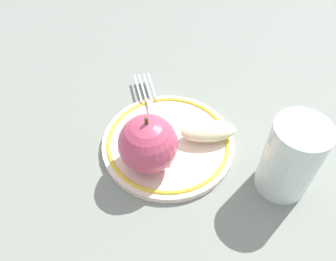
{
  "coord_description": "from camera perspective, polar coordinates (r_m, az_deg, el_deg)",
  "views": [
    {
      "loc": [
        -0.14,
        0.26,
        0.38
      ],
      "look_at": [
        -0.01,
        -0.01,
        0.03
      ],
      "focal_mm": 35.0,
      "sensor_mm": 36.0,
      "label": 1
    }
  ],
  "objects": [
    {
      "name": "apple_slice_front",
      "position": [
        0.47,
        7.06,
        -0.13
      ],
      "size": [
        0.09,
        0.07,
        0.03
      ],
      "primitive_type": "ellipsoid",
      "rotation": [
        0.0,
        0.0,
        0.55
      ],
      "color": "beige",
      "rests_on": "plate"
    },
    {
      "name": "ground_plane",
      "position": [
        0.48,
        -1.07,
        -3.13
      ],
      "size": [
        2.0,
        2.0,
        0.0
      ],
      "primitive_type": "plane",
      "color": "gray"
    },
    {
      "name": "plate",
      "position": [
        0.48,
        0.0,
        -2.08
      ],
      "size": [
        0.19,
        0.19,
        0.01
      ],
      "color": "silver",
      "rests_on": "ground_plane"
    },
    {
      "name": "fork",
      "position": [
        0.5,
        -2.52,
        2.44
      ],
      "size": [
        0.14,
        0.16,
        0.0
      ],
      "rotation": [
        0.0,
        0.0,
        5.41
      ],
      "color": "silver",
      "rests_on": "plate"
    },
    {
      "name": "apple_red_whole",
      "position": [
        0.42,
        -2.96,
        -2.55
      ],
      "size": [
        0.08,
        0.08,
        0.09
      ],
      "color": "#BF4362",
      "rests_on": "plate"
    },
    {
      "name": "drinking_glass",
      "position": [
        0.43,
        20.58,
        -4.55
      ],
      "size": [
        0.07,
        0.07,
        0.11
      ],
      "primitive_type": "cylinder",
      "color": "silver",
      "rests_on": "ground_plane"
    }
  ]
}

